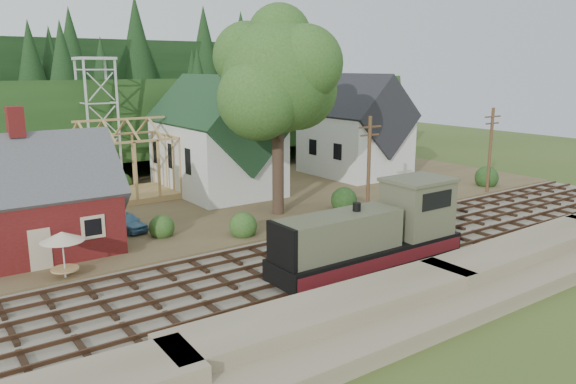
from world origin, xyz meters
TOP-DOWN VIEW (x-y plane):
  - ground at (0.00, 0.00)m, footprint 140.00×140.00m
  - embankment at (0.00, -8.50)m, footprint 64.00×5.00m
  - railroad_bed at (0.00, 0.00)m, footprint 64.00×11.00m
  - village_flat at (0.00, 18.00)m, footprint 64.00×26.00m
  - hillside at (0.00, 42.00)m, footprint 70.00×28.96m
  - ridge at (0.00, 58.00)m, footprint 80.00×20.00m
  - depot at (-16.00, 11.00)m, footprint 10.80×7.41m
  - church at (2.00, 19.68)m, footprint 8.40×15.17m
  - farmhouse at (18.00, 19.00)m, footprint 8.40×10.80m
  - timber_frame at (-6.00, 22.00)m, footprint 8.20×6.20m
  - lattice_tower at (-6.00, 28.00)m, footprint 3.20×3.20m
  - big_tree at (2.17, 10.08)m, footprint 10.90×8.40m
  - telegraph_pole_near at (7.00, 5.20)m, footprint 2.20×0.28m
  - telegraph_pole_far at (22.00, 5.20)m, footprint 2.20×0.28m
  - locomotive at (-0.16, -3.00)m, footprint 12.33×3.08m
  - car_blue at (-9.31, 12.27)m, footprint 2.16×3.91m
  - car_red at (18.67, 15.54)m, footprint 4.68×3.16m
  - patio_set at (-15.23, 5.50)m, footprint 2.33×2.33m

SIDE VIEW (x-z plane):
  - ground at x=0.00m, z-range 0.00..0.00m
  - embankment at x=0.00m, z-range -0.80..0.80m
  - hillside at x=0.00m, z-range -6.37..6.37m
  - ridge at x=0.00m, z-range -6.00..6.00m
  - railroad_bed at x=0.00m, z-range 0.00..0.16m
  - village_flat at x=0.00m, z-range 0.00..0.30m
  - car_red at x=18.67m, z-range 0.30..1.49m
  - car_blue at x=-9.31m, z-range 0.30..1.56m
  - locomotive at x=-0.16m, z-range -0.29..4.63m
  - patio_set at x=-15.23m, z-range 1.21..3.81m
  - depot at x=-16.00m, z-range -1.29..7.71m
  - timber_frame at x=-6.00m, z-range -0.23..6.76m
  - telegraph_pole_near at x=7.00m, z-range 0.25..8.25m
  - telegraph_pole_far at x=22.00m, z-range 0.25..8.25m
  - farmhouse at x=18.00m, z-range -0.43..10.17m
  - church at x=2.00m, z-range -1.32..11.68m
  - lattice_tower at x=-6.00m, z-range 3.97..16.10m
  - big_tree at x=2.17m, z-range 2.87..17.57m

